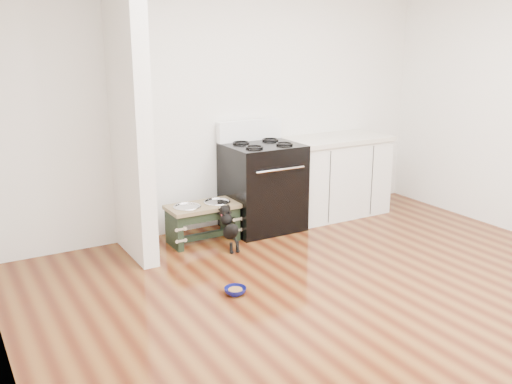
% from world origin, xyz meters
% --- Properties ---
extents(ground, '(5.00, 5.00, 0.00)m').
position_xyz_m(ground, '(0.00, 0.00, 0.00)').
color(ground, '#41190B').
rests_on(ground, ground).
extents(room_shell, '(5.00, 5.00, 5.00)m').
position_xyz_m(room_shell, '(0.00, 0.00, 1.62)').
color(room_shell, silver).
rests_on(room_shell, ground).
extents(partition_wall, '(0.15, 0.80, 2.70)m').
position_xyz_m(partition_wall, '(-1.18, 2.10, 1.35)').
color(partition_wall, silver).
rests_on(partition_wall, ground).
extents(oven_range, '(0.76, 0.69, 1.14)m').
position_xyz_m(oven_range, '(0.25, 2.16, 0.48)').
color(oven_range, black).
rests_on(oven_range, ground).
extents(cabinet_run, '(1.24, 0.64, 0.91)m').
position_xyz_m(cabinet_run, '(1.23, 2.18, 0.45)').
color(cabinet_run, silver).
rests_on(cabinet_run, ground).
extents(dog_feeder, '(0.71, 0.38, 0.40)m').
position_xyz_m(dog_feeder, '(-0.48, 2.09, 0.28)').
color(dog_feeder, black).
rests_on(dog_feeder, ground).
extents(puppy, '(0.12, 0.36, 0.43)m').
position_xyz_m(puppy, '(-0.36, 1.77, 0.24)').
color(puppy, black).
rests_on(puppy, ground).
extents(floor_bowl, '(0.22, 0.22, 0.06)m').
position_xyz_m(floor_bowl, '(-0.78, 0.85, 0.03)').
color(floor_bowl, '#0C0F56').
rests_on(floor_bowl, ground).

